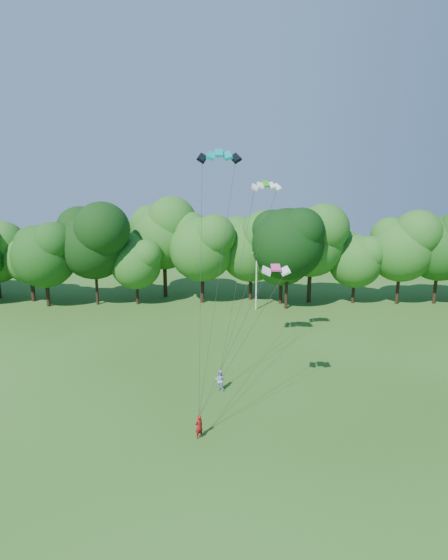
{
  "coord_description": "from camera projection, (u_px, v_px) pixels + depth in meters",
  "views": [
    {
      "loc": [
        0.95,
        -20.52,
        15.53
      ],
      "look_at": [
        0.38,
        13.0,
        8.11
      ],
      "focal_mm": 28.0,
      "sensor_mm": 36.0,
      "label": 1
    }
  ],
  "objects": [
    {
      "name": "kite_green",
      "position": [
        266.0,
        184.0,
        35.68
      ],
      "size": [
        2.48,
        1.4,
        0.56
      ],
      "rotation": [
        0.0,
        0.0,
        0.16
      ],
      "color": "green",
      "rests_on": "ground"
    },
    {
      "name": "tree_back_center",
      "position": [
        288.0,
        239.0,
        53.59
      ],
      "size": [
        9.76,
        9.76,
        14.2
      ],
      "color": "black",
      "rests_on": "ground"
    },
    {
      "name": "kite_flyer_right",
      "position": [
        220.0,
        380.0,
        33.44
      ],
      "size": [
        0.94,
        0.82,
        1.62
      ],
      "primitive_type": "imported",
      "rotation": [
        0.0,
        0.0,
        2.84
      ],
      "color": "#AFC0F2",
      "rests_on": "ground"
    },
    {
      "name": "kite_flyer_left",
      "position": [
        199.0,
        427.0,
        27.1
      ],
      "size": [
        0.67,
        0.63,
        1.54
      ],
      "primitive_type": "imported",
      "rotation": [
        0.0,
        0.0,
        3.79
      ],
      "color": "maroon",
      "rests_on": "ground"
    },
    {
      "name": "ground",
      "position": [
        213.0,
        480.0,
        23.41
      ],
      "size": [
        160.0,
        160.0,
        0.0
      ],
      "primitive_type": "plane",
      "color": "#2A4E15",
      "rests_on": "ground"
    },
    {
      "name": "kite_pink",
      "position": [
        276.0,
        268.0,
        28.34
      ],
      "size": [
        1.82,
        0.91,
        0.38
      ],
      "rotation": [
        0.0,
        0.0,
        0.02
      ],
      "color": "#F14389",
      "rests_on": "ground"
    },
    {
      "name": "utility_pole",
      "position": [
        256.0,
        280.0,
        54.29
      ],
      "size": [
        1.39,
        0.68,
        7.45
      ],
      "rotation": [
        0.0,
        0.0,
        0.42
      ],
      "color": "silver",
      "rests_on": "ground"
    },
    {
      "name": "kite_teal",
      "position": [
        219.0,
        153.0,
        31.86
      ],
      "size": [
        3.15,
        1.57,
        0.7
      ],
      "rotation": [
        0.0,
        0.0,
        0.07
      ],
      "color": "#059A97",
      "rests_on": "ground"
    }
  ]
}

